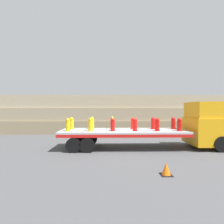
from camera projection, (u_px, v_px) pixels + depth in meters
name	position (u px, v px, depth m)	size (l,w,h in m)	color
ground_plane	(123.00, 148.00, 12.17)	(120.00, 120.00, 0.00)	#474749
rock_cliff	(118.00, 114.00, 20.23)	(60.00, 3.30, 4.25)	gray
truck_cab	(206.00, 126.00, 12.22)	(2.24, 2.70, 3.21)	orange
flatbed_trailer	(113.00, 134.00, 12.13)	(8.61, 2.65, 1.27)	#B2B2B7
fire_hydrant_yellow_near_0	(68.00, 125.00, 11.51)	(0.36, 0.55, 0.86)	gold
fire_hydrant_yellow_far_0	(72.00, 123.00, 12.64)	(0.36, 0.55, 0.86)	gold
fire_hydrant_yellow_near_1	(90.00, 125.00, 11.54)	(0.36, 0.55, 0.86)	gold
fire_hydrant_yellow_far_1	(92.00, 123.00, 12.66)	(0.36, 0.55, 0.86)	gold
fire_hydrant_red_near_2	(113.00, 125.00, 11.56)	(0.36, 0.55, 0.86)	red
fire_hydrant_red_far_2	(112.00, 123.00, 12.68)	(0.36, 0.55, 0.86)	red
fire_hydrant_red_near_3	(135.00, 125.00, 11.58)	(0.36, 0.55, 0.86)	red
fire_hydrant_red_far_3	(133.00, 123.00, 12.70)	(0.36, 0.55, 0.86)	red
fire_hydrant_red_near_4	(157.00, 125.00, 11.60)	(0.36, 0.55, 0.86)	red
fire_hydrant_red_far_4	(153.00, 123.00, 12.73)	(0.36, 0.55, 0.86)	red
fire_hydrant_red_near_5	(179.00, 125.00, 11.63)	(0.36, 0.55, 0.86)	red
fire_hydrant_red_far_5	(173.00, 123.00, 12.75)	(0.36, 0.55, 0.86)	red
cargo_strap_rear	(91.00, 118.00, 12.09)	(0.05, 2.75, 0.01)	yellow
cargo_strap_middle	(113.00, 117.00, 12.11)	(0.05, 2.75, 0.01)	yellow
traffic_cone	(166.00, 169.00, 7.24)	(0.47, 0.47, 0.51)	black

